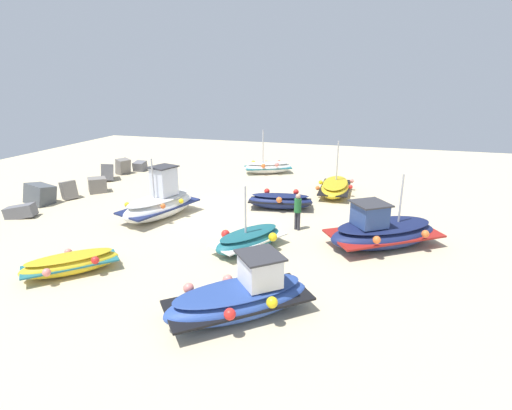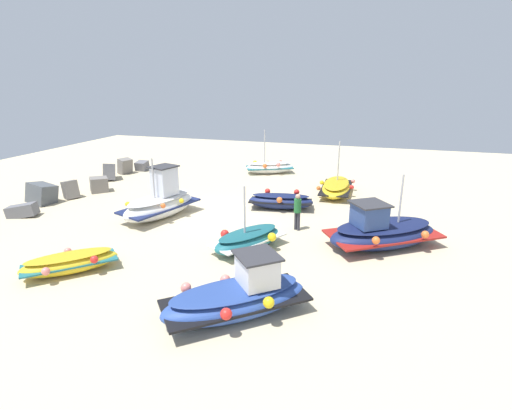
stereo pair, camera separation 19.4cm
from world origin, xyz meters
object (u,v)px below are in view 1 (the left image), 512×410
at_px(fishing_boat_1, 160,203).
at_px(fishing_boat_4, 280,201).
at_px(fishing_boat_3, 268,167).
at_px(person_walking, 298,209).
at_px(fishing_boat_0, 335,187).
at_px(fishing_boat_2, 241,296).
at_px(fishing_boat_5, 249,239).
at_px(fishing_boat_7, 382,231).
at_px(fishing_boat_6, 70,264).

relative_size(fishing_boat_1, fishing_boat_4, 1.27).
relative_size(fishing_boat_3, person_walking, 2.14).
height_order(fishing_boat_0, fishing_boat_3, fishing_boat_3).
bearing_deg(person_walking, fishing_boat_3, -129.88).
xyz_separation_m(fishing_boat_2, fishing_boat_5, (4.49, 1.21, -0.17)).
height_order(fishing_boat_2, fishing_boat_3, fishing_boat_3).
bearing_deg(person_walking, fishing_boat_2, 26.57).
bearing_deg(fishing_boat_0, person_walking, -9.80).
xyz_separation_m(fishing_boat_3, fishing_boat_7, (-11.22, -7.83, 0.17)).
xyz_separation_m(fishing_boat_4, fishing_boat_7, (-3.58, -5.10, 0.20)).
height_order(fishing_boat_3, fishing_boat_4, fishing_boat_3).
relative_size(fishing_boat_1, person_walking, 2.68).
distance_m(fishing_boat_2, fishing_boat_3, 18.05).
xyz_separation_m(fishing_boat_6, fishing_boat_7, (5.68, -10.38, 0.25)).
bearing_deg(fishing_boat_4, fishing_boat_2, -92.19).
bearing_deg(fishing_boat_1, fishing_boat_5, -96.75).
bearing_deg(fishing_boat_0, fishing_boat_4, -35.21).
bearing_deg(fishing_boat_3, fishing_boat_2, -103.48).
bearing_deg(fishing_boat_3, person_walking, -94.34).
bearing_deg(fishing_boat_6, fishing_boat_2, 128.64).
bearing_deg(person_walking, fishing_boat_5, 0.34).
bearing_deg(fishing_boat_0, fishing_boat_2, -6.07).
bearing_deg(fishing_boat_5, fishing_boat_2, -135.23).
relative_size(fishing_boat_1, fishing_boat_3, 1.25).
bearing_deg(fishing_boat_2, fishing_boat_7, 18.08).
xyz_separation_m(fishing_boat_4, fishing_boat_6, (-9.26, 5.28, -0.05)).
bearing_deg(fishing_boat_6, fishing_boat_3, -143.83).
bearing_deg(fishing_boat_1, person_walking, -70.10).
relative_size(fishing_boat_4, fishing_boat_6, 1.15).
relative_size(fishing_boat_0, person_walking, 2.43).
distance_m(fishing_boat_1, fishing_boat_7, 10.40).
bearing_deg(fishing_boat_3, fishing_boat_0, -64.20).
xyz_separation_m(fishing_boat_0, fishing_boat_2, (-13.56, 1.20, 0.17)).
bearing_deg(fishing_boat_4, fishing_boat_7, -44.43).
relative_size(fishing_boat_3, fishing_boat_5, 1.04).
relative_size(fishing_boat_0, fishing_boat_6, 1.32).
height_order(fishing_boat_2, person_walking, fishing_boat_2).
bearing_deg(fishing_boat_5, fishing_boat_0, 14.84).
relative_size(fishing_boat_0, fishing_boat_3, 1.14).
relative_size(fishing_boat_2, fishing_boat_3, 1.21).
bearing_deg(fishing_boat_3, fishing_boat_6, -124.81).
distance_m(fishing_boat_0, fishing_boat_1, 10.20).
height_order(fishing_boat_7, person_walking, fishing_boat_7).
bearing_deg(fishing_boat_4, person_walking, -71.76).
xyz_separation_m(fishing_boat_1, fishing_boat_6, (-6.21, -0.00, -0.37)).
height_order(fishing_boat_0, fishing_boat_7, fishing_boat_0).
xyz_separation_m(fishing_boat_0, fishing_boat_1, (-6.65, 7.73, 0.34)).
height_order(fishing_boat_3, fishing_boat_6, fishing_boat_3).
xyz_separation_m(fishing_boat_3, fishing_boat_5, (-13.11, -2.77, -0.04)).
relative_size(fishing_boat_6, person_walking, 1.84).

